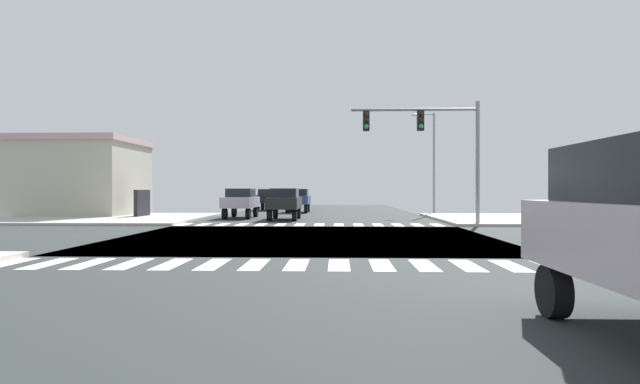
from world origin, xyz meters
TOP-DOWN VIEW (x-y plane):
  - ground at (0.00, 0.00)m, footprint 90.00×90.00m
  - sidewalk_corner_ne at (13.00, 12.00)m, footprint 12.00×12.00m
  - sidewalk_corner_nw at (-13.00, 12.00)m, footprint 12.00×12.00m
  - crosswalk_near at (-0.25, -7.30)m, footprint 13.50×2.00m
  - crosswalk_far at (-0.25, 7.30)m, footprint 13.50×2.00m
  - traffic_signal_mast at (5.67, 6.78)m, footprint 6.40×0.55m
  - street_lamp at (7.96, 19.17)m, footprint 1.78×0.32m
  - bank_building at (-19.76, 15.91)m, footprint 15.83×7.40m
  - sedan_nearside_1 at (-5.00, 26.94)m, footprint 1.80×4.30m
  - sedan_leading_2 at (-5.00, 13.74)m, footprint 1.80×4.30m
  - sedan_trailing_3 at (-2.00, 22.36)m, footprint 1.80×4.30m
  - sedan_outer_4 at (-2.00, 11.84)m, footprint 1.80×4.30m

SIDE VIEW (x-z plane):
  - ground at x=0.00m, z-range -0.05..0.00m
  - crosswalk_near at x=-0.25m, z-range 0.00..0.01m
  - crosswalk_far at x=-0.25m, z-range 0.00..0.01m
  - sidewalk_corner_ne at x=13.00m, z-range 0.00..0.14m
  - sidewalk_corner_nw at x=-13.00m, z-range 0.00..0.14m
  - sedan_nearside_1 at x=-5.00m, z-range 0.18..2.06m
  - sedan_leading_2 at x=-5.00m, z-range 0.18..2.06m
  - sedan_trailing_3 at x=-2.00m, z-range 0.18..2.06m
  - sedan_outer_4 at x=-2.00m, z-range 0.18..2.06m
  - bank_building at x=-19.76m, z-range 0.01..5.34m
  - street_lamp at x=7.96m, z-range 0.77..8.21m
  - traffic_signal_mast at x=5.67m, z-range 1.48..7.68m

